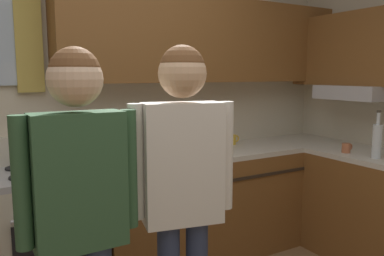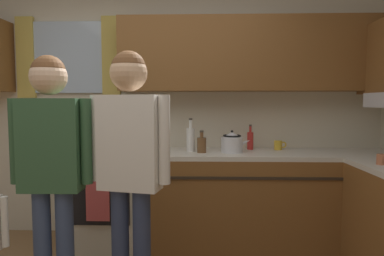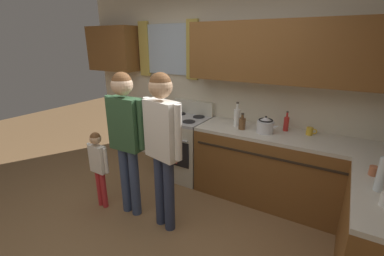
% 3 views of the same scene
% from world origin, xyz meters
% --- Properties ---
extents(back_wall_unit, '(4.60, 0.42, 2.60)m').
position_xyz_m(back_wall_unit, '(0.10, 1.82, 1.51)').
color(back_wall_unit, beige).
rests_on(back_wall_unit, ground).
extents(kitchen_counter_run, '(2.35, 1.77, 0.90)m').
position_xyz_m(kitchen_counter_run, '(1.41, 1.25, 0.45)').
color(kitchen_counter_run, brown).
rests_on(kitchen_counter_run, ground).
extents(stove_oven, '(0.65, 0.67, 1.10)m').
position_xyz_m(stove_oven, '(-0.39, 1.54, 0.47)').
color(stove_oven, beige).
rests_on(stove_oven, ground).
extents(bottle_squat_brown, '(0.08, 0.08, 0.21)m').
position_xyz_m(bottle_squat_brown, '(0.49, 1.48, 0.98)').
color(bottle_squat_brown, brown).
rests_on(bottle_squat_brown, kitchen_counter_run).
extents(bottle_sauce_red, '(0.06, 0.06, 0.25)m').
position_xyz_m(bottle_sauce_red, '(0.97, 1.70, 0.99)').
color(bottle_sauce_red, red).
rests_on(bottle_sauce_red, kitchen_counter_run).
extents(bottle_milk_white, '(0.08, 0.08, 0.31)m').
position_xyz_m(bottle_milk_white, '(0.39, 1.57, 1.02)').
color(bottle_milk_white, white).
rests_on(bottle_milk_white, kitchen_counter_run).
extents(bottle_tall_clear, '(0.07, 0.07, 0.37)m').
position_xyz_m(bottle_tall_clear, '(1.85, 0.66, 1.04)').
color(bottle_tall_clear, silver).
rests_on(bottle_tall_clear, kitchen_counter_run).
extents(cup_terracotta, '(0.11, 0.07, 0.08)m').
position_xyz_m(cup_terracotta, '(1.83, 0.92, 0.94)').
color(cup_terracotta, '#B76642').
rests_on(cup_terracotta, kitchen_counter_run).
extents(mug_mustard_yellow, '(0.12, 0.08, 0.09)m').
position_xyz_m(mug_mustard_yellow, '(1.24, 1.69, 0.95)').
color(mug_mustard_yellow, gold).
rests_on(mug_mustard_yellow, kitchen_counter_run).
extents(stovetop_kettle, '(0.27, 0.20, 0.21)m').
position_xyz_m(stovetop_kettle, '(0.77, 1.50, 1.00)').
color(stovetop_kettle, silver).
rests_on(stovetop_kettle, kitchen_counter_run).
extents(adult_holding_child, '(0.51, 0.22, 1.65)m').
position_xyz_m(adult_holding_child, '(-0.44, 0.44, 1.04)').
color(adult_holding_child, '#38476B').
rests_on(adult_holding_child, ground).
extents(adult_in_plaid, '(0.51, 0.23, 1.67)m').
position_xyz_m(adult_in_plaid, '(0.05, 0.45, 1.05)').
color(adult_in_plaid, '#2D3856').
rests_on(adult_in_plaid, ground).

